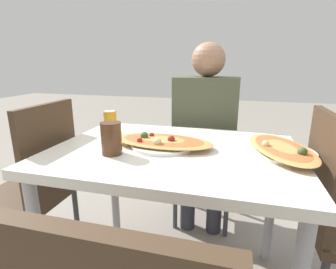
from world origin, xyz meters
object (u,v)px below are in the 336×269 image
(chair_side_left, at_px, (36,183))
(person_seated, at_px, (206,124))
(dining_table, at_px, (174,166))
(drink_glass, at_px, (111,138))
(soda_can, at_px, (110,123))
(chair_far_seated, at_px, (207,149))
(pizza_main, at_px, (163,142))
(pizza_second, at_px, (281,149))

(chair_side_left, distance_m, person_seated, 1.04)
(dining_table, relative_size, drink_glass, 7.95)
(person_seated, relative_size, soda_can, 9.85)
(chair_far_seated, relative_size, pizza_main, 1.95)
(chair_far_seated, relative_size, person_seated, 0.75)
(dining_table, xyz_separation_m, pizza_second, (0.45, 0.05, 0.11))
(soda_can, bearing_deg, chair_far_seated, 53.36)
(dining_table, bearing_deg, pizza_main, 162.12)
(chair_far_seated, xyz_separation_m, pizza_second, (0.38, -0.68, 0.26))
(pizza_main, relative_size, pizza_second, 1.00)
(pizza_main, bearing_deg, pizza_second, 3.48)
(person_seated, xyz_separation_m, soda_can, (-0.44, -0.47, 0.09))
(person_seated, height_order, pizza_second, person_seated)
(chair_far_seated, height_order, soda_can, chair_far_seated)
(pizza_second, bearing_deg, soda_can, 173.92)
(pizza_main, xyz_separation_m, pizza_second, (0.50, 0.03, -0.00))
(chair_far_seated, distance_m, person_seated, 0.24)
(drink_glass, bearing_deg, chair_side_left, 170.43)
(chair_side_left, relative_size, person_seated, 0.75)
(pizza_main, bearing_deg, chair_side_left, -173.80)
(chair_side_left, distance_m, soda_can, 0.49)
(dining_table, bearing_deg, pizza_second, 6.24)
(chair_side_left, bearing_deg, chair_far_seated, -45.12)
(drink_glass, bearing_deg, pizza_main, 41.80)
(chair_far_seated, bearing_deg, pizza_main, 80.23)
(chair_far_seated, distance_m, pizza_main, 0.76)
(chair_side_left, bearing_deg, drink_glass, -99.57)
(chair_far_seated, bearing_deg, person_seated, 90.00)
(chair_side_left, xyz_separation_m, pizza_main, (0.66, 0.07, 0.26))
(dining_table, relative_size, chair_far_seated, 1.15)
(person_seated, bearing_deg, chair_side_left, 40.21)
(person_seated, distance_m, soda_can, 0.65)
(chair_far_seated, height_order, pizza_main, chair_far_seated)
(chair_far_seated, distance_m, soda_can, 0.79)
(chair_far_seated, height_order, chair_side_left, same)
(chair_side_left, bearing_deg, dining_table, -85.74)
(drink_glass, bearing_deg, dining_table, 30.66)
(soda_can, xyz_separation_m, pizza_second, (0.82, -0.09, -0.04))
(pizza_second, bearing_deg, pizza_main, -176.52)
(chair_far_seated, height_order, pizza_second, chair_far_seated)
(chair_far_seated, distance_m, chair_side_left, 1.10)
(chair_far_seated, xyz_separation_m, chair_side_left, (-0.78, -0.78, 0.00))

